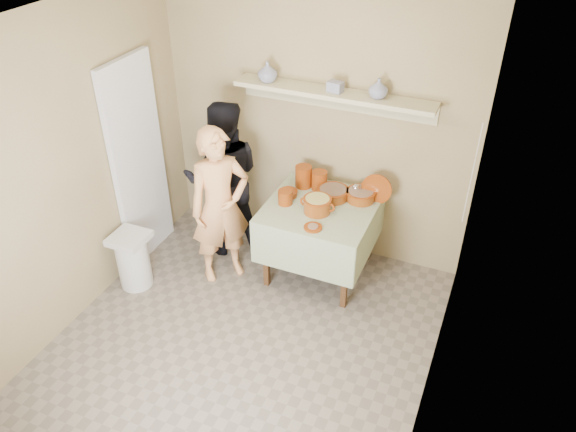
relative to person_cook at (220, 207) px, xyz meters
The scene contains 22 objects.
ground 1.31m from the person_cook, 57.13° to the right, with size 3.50×3.50×0.00m, color #706458.
tile_panel 0.91m from the person_cook, behind, with size 0.06×0.70×2.00m, color silver.
plate_stack_a 0.85m from the person_cook, 49.13° to the left, with size 0.16×0.16×0.21m, color maroon.
plate_stack_b 0.97m from the person_cook, 43.01° to the left, with size 0.15×0.15×0.18m, color maroon.
bowl_stack 0.60m from the person_cook, 29.38° to the left, with size 0.13×0.13×0.13m, color maroon.
empty_bowl 0.65m from the person_cook, 41.27° to the left, with size 0.17×0.17×0.05m, color maroon.
propped_lid 1.43m from the person_cook, 27.88° to the left, with size 0.28×0.28×0.02m, color maroon.
vase_right 1.73m from the person_cook, 31.91° to the left, with size 0.16×0.16×0.17m, color navy.
vase_left 1.27m from the person_cook, 76.80° to the left, with size 0.17×0.17×0.18m, color navy.
ceramic_box 1.47m from the person_cook, 41.83° to the left, with size 0.13×0.09×0.09m, color navy.
person_cook is the anchor object (origin of this frame).
person_helper 0.45m from the person_cook, 113.98° to the left, with size 0.77×0.60×1.59m, color black.
room_shell 1.36m from the person_cook, 57.13° to the right, with size 3.04×3.54×2.62m.
serving_table 0.92m from the person_cook, 24.86° to the left, with size 0.97×0.97×0.76m.
cazuela_meat_a 1.04m from the person_cook, 31.85° to the left, with size 0.30×0.30×0.10m.
cazuela_meat_b 1.29m from the person_cook, 28.61° to the left, with size 0.28×0.28×0.10m.
ladle 1.25m from the person_cook, 30.49° to the left, with size 0.08×0.26×0.19m.
cazuela_rice 0.88m from the person_cook, 18.24° to the left, with size 0.33×0.25×0.14m.
front_plate 0.89m from the person_cook, ahead, with size 0.16×0.16×0.03m.
wall_shelf 1.41m from the person_cook, 44.14° to the left, with size 1.80×0.25×0.21m.
trash_bin 0.97m from the person_cook, 146.07° to the right, with size 0.32×0.32×0.56m.
electrical_cord 2.18m from the person_cook, 15.91° to the left, with size 0.01×0.05×0.90m.
Camera 1 is at (1.65, -2.76, 3.53)m, focal length 35.00 mm.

